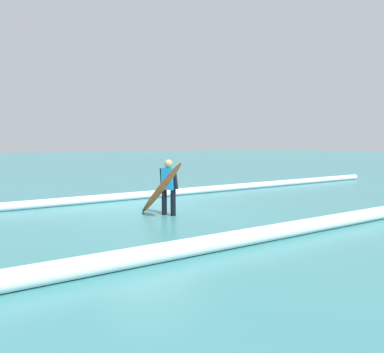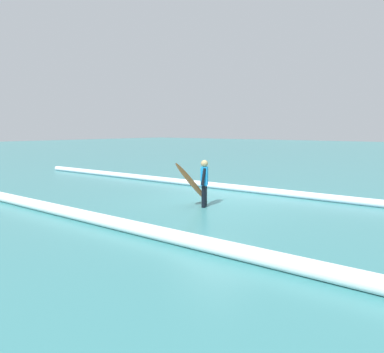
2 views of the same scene
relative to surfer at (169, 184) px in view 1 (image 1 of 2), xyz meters
The scene contains 5 objects.
ground_plane 1.12m from the surfer, 80.33° to the right, with size 133.39×133.39×0.00m, color teal.
surfer is the anchor object (origin of this frame).
surfboard 0.39m from the surfer, 29.34° to the left, with size 0.49×1.87×1.48m.
wave_crest_foreground 3.15m from the surfer, 91.53° to the right, with size 0.25×0.25×25.61m, color white.
wave_crest_midground 4.49m from the surfer, 52.19° to the left, with size 0.31×0.31×20.84m, color white.
Camera 1 is at (4.39, 9.62, 1.93)m, focal length 35.53 mm.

